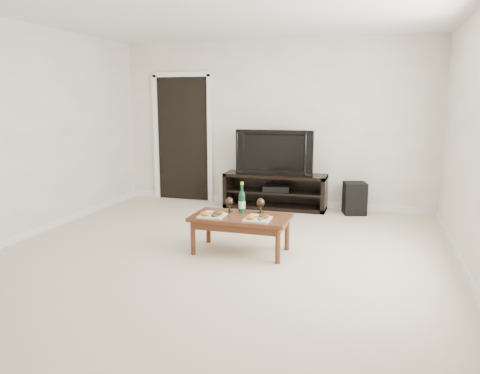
% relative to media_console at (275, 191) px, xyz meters
% --- Properties ---
extents(floor, '(5.50, 5.50, 0.00)m').
position_rel_media_console_xyz_m(floor, '(-0.10, -2.50, -0.28)').
color(floor, beige).
rests_on(floor, ground).
extents(back_wall, '(5.00, 0.04, 2.60)m').
position_rel_media_console_xyz_m(back_wall, '(-0.10, 0.27, 1.02)').
color(back_wall, white).
rests_on(back_wall, ground).
extents(ceiling, '(5.00, 5.50, 0.04)m').
position_rel_media_console_xyz_m(ceiling, '(-0.10, -2.50, 2.35)').
color(ceiling, white).
rests_on(ceiling, back_wall).
extents(doorway, '(0.90, 0.02, 2.05)m').
position_rel_media_console_xyz_m(doorway, '(-1.65, 0.24, 0.75)').
color(doorway, black).
rests_on(doorway, ground).
extents(media_console, '(1.59, 0.45, 0.55)m').
position_rel_media_console_xyz_m(media_console, '(0.00, 0.00, 0.00)').
color(media_console, black).
rests_on(media_console, ground).
extents(television, '(1.19, 0.17, 0.69)m').
position_rel_media_console_xyz_m(television, '(0.00, 0.00, 0.62)').
color(television, black).
rests_on(television, media_console).
extents(av_receiver, '(0.44, 0.36, 0.08)m').
position_rel_media_console_xyz_m(av_receiver, '(0.02, -0.01, 0.05)').
color(av_receiver, black).
rests_on(av_receiver, media_console).
extents(subwoofer, '(0.39, 0.39, 0.48)m').
position_rel_media_console_xyz_m(subwoofer, '(1.22, -0.02, -0.04)').
color(subwoofer, black).
rests_on(subwoofer, ground).
extents(coffee_table, '(1.08, 0.60, 0.42)m').
position_rel_media_console_xyz_m(coffee_table, '(0.10, -2.22, -0.07)').
color(coffee_table, '#5A2E19').
rests_on(coffee_table, ground).
extents(plate_left, '(0.27, 0.27, 0.07)m').
position_rel_media_console_xyz_m(plate_left, '(-0.20, -2.33, 0.18)').
color(plate_left, white).
rests_on(plate_left, coffee_table).
extents(plate_right, '(0.27, 0.27, 0.07)m').
position_rel_media_console_xyz_m(plate_right, '(0.32, -2.33, 0.18)').
color(plate_right, white).
rests_on(plate_right, coffee_table).
extents(wine_bottle, '(0.07, 0.07, 0.35)m').
position_rel_media_console_xyz_m(wine_bottle, '(0.06, -2.05, 0.32)').
color(wine_bottle, '#0F3A20').
rests_on(wine_bottle, coffee_table).
extents(goblet_left, '(0.09, 0.09, 0.17)m').
position_rel_media_console_xyz_m(goblet_left, '(-0.08, -2.07, 0.23)').
color(goblet_left, '#33281B').
rests_on(goblet_left, coffee_table).
extents(goblet_right, '(0.09, 0.09, 0.17)m').
position_rel_media_console_xyz_m(goblet_right, '(0.27, -2.01, 0.23)').
color(goblet_right, '#33281B').
rests_on(goblet_right, coffee_table).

